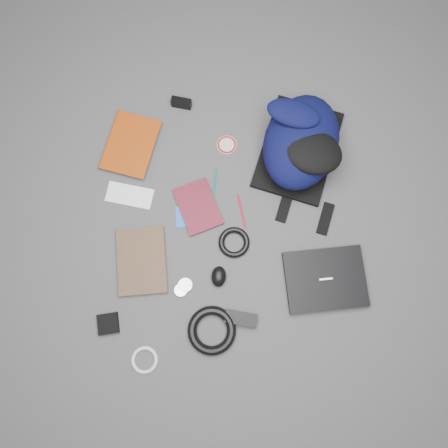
{
  "coord_description": "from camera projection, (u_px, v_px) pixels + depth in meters",
  "views": [
    {
      "loc": [
        -0.03,
        -0.37,
        1.75
      ],
      "look_at": [
        0.0,
        0.0,
        0.02
      ],
      "focal_mm": 35.0,
      "sensor_mm": 36.0,
      "label": 1
    }
  ],
  "objects": [
    {
      "name": "headphone_left",
      "position": [
        181.0,
        290.0,
        1.73
      ],
      "size": [
        0.06,
        0.06,
        0.01
      ],
      "primitive_type": "cylinder",
      "rotation": [
        0.0,
        0.0,
        0.21
      ],
      "color": "silver",
      "rests_on": "ground"
    },
    {
      "name": "comic_book",
      "position": [
        117.0,
        263.0,
        1.75
      ],
      "size": [
        0.2,
        0.27,
        0.02
      ],
      "primitive_type": "imported",
      "rotation": [
        0.0,
        0.0,
        0.01
      ],
      "color": "#9D6A0B",
      "rests_on": "ground"
    },
    {
      "name": "envelope",
      "position": [
        130.0,
        195.0,
        1.81
      ],
      "size": [
        0.21,
        0.14,
        0.0
      ],
      "primitive_type": "cube",
      "rotation": [
        0.0,
        0.0,
        -0.28
      ],
      "color": "white",
      "rests_on": "ground"
    },
    {
      "name": "pouch",
      "position": [
        108.0,
        324.0,
        1.7
      ],
      "size": [
        0.09,
        0.09,
        0.02
      ],
      "primitive_type": "cube",
      "rotation": [
        0.0,
        0.0,
        0.07
      ],
      "color": "black",
      "rests_on": "ground"
    },
    {
      "name": "textbook_red",
      "position": [
        108.0,
        139.0,
        1.85
      ],
      "size": [
        0.28,
        0.32,
        0.03
      ],
      "primitive_type": "imported",
      "rotation": [
        0.0,
        0.0,
        -0.34
      ],
      "color": "#8E3008",
      "rests_on": "ground"
    },
    {
      "name": "headphone_right",
      "position": [
        185.0,
        285.0,
        1.73
      ],
      "size": [
        0.06,
        0.06,
        0.01
      ],
      "primitive_type": "cylinder",
      "rotation": [
        0.0,
        0.0,
        0.11
      ],
      "color": "#B0AFB2",
      "rests_on": "ground"
    },
    {
      "name": "ground",
      "position": [
        224.0,
        225.0,
        1.79
      ],
      "size": [
        4.0,
        4.0,
        0.0
      ],
      "primitive_type": "plane",
      "color": "#4F4F51",
      "rests_on": "ground"
    },
    {
      "name": "usb_black",
      "position": [
        193.0,
        212.0,
        1.8
      ],
      "size": [
        0.03,
        0.06,
        0.01
      ],
      "primitive_type": "cube",
      "rotation": [
        0.0,
        0.0,
        0.13
      ],
      "color": "black",
      "rests_on": "ground"
    },
    {
      "name": "white_cable_coil",
      "position": [
        145.0,
        360.0,
        1.67
      ],
      "size": [
        0.12,
        0.12,
        0.01
      ],
      "primitive_type": "torus",
      "rotation": [
        0.0,
        0.0,
        0.2
      ],
      "color": "silver",
      "rests_on": "ground"
    },
    {
      "name": "pen_teal",
      "position": [
        214.0,
        187.0,
        1.82
      ],
      "size": [
        0.03,
        0.15,
        0.01
      ],
      "primitive_type": "cylinder",
      "rotation": [
        1.57,
        0.0,
        -0.17
      ],
      "color": "#0B6A63",
      "rests_on": "ground"
    },
    {
      "name": "laptop",
      "position": [
        325.0,
        279.0,
        1.73
      ],
      "size": [
        0.32,
        0.25,
        0.03
      ],
      "primitive_type": "cube",
      "rotation": [
        0.0,
        0.0,
        0.02
      ],
      "color": "black",
      "rests_on": "ground"
    },
    {
      "name": "cable_coil",
      "position": [
        234.0,
        242.0,
        1.76
      ],
      "size": [
        0.14,
        0.14,
        0.02
      ],
      "primitive_type": "torus",
      "rotation": [
        0.0,
        0.0,
        0.13
      ],
      "color": "black",
      "rests_on": "ground"
    },
    {
      "name": "power_cord_coil",
      "position": [
        212.0,
        330.0,
        1.68
      ],
      "size": [
        0.25,
        0.25,
        0.04
      ],
      "primitive_type": "torus",
      "rotation": [
        0.0,
        0.0,
        0.39
      ],
      "color": "black",
      "rests_on": "ground"
    },
    {
      "name": "id_badge",
      "position": [
        183.0,
        217.0,
        1.79
      ],
      "size": [
        0.06,
        0.09,
        0.0
      ],
      "primitive_type": "cube",
      "rotation": [
        0.0,
        0.0,
        0.0
      ],
      "color": "blue",
      "rests_on": "ground"
    },
    {
      "name": "sticker_disc",
      "position": [
        227.0,
        145.0,
        1.86
      ],
      "size": [
        0.09,
        0.09,
        0.0
      ],
      "primitive_type": "cylinder",
      "rotation": [
        0.0,
        0.0,
        0.07
      ],
      "color": "silver",
      "rests_on": "ground"
    },
    {
      "name": "compact_camera",
      "position": [
        181.0,
        103.0,
        1.88
      ],
      "size": [
        0.09,
        0.05,
        0.05
      ],
      "primitive_type": "cube",
      "rotation": [
        0.0,
        0.0,
        -0.28
      ],
      "color": "black",
      "rests_on": "ground"
    },
    {
      "name": "pen_red",
      "position": [
        242.0,
        211.0,
        1.8
      ],
      "size": [
        0.03,
        0.14,
        0.01
      ],
      "primitive_type": "cylinder",
      "rotation": [
        1.57,
        0.0,
        0.13
      ],
      "color": "red",
      "rests_on": "ground"
    },
    {
      "name": "dvd_case",
      "position": [
        198.0,
        207.0,
        1.8
      ],
      "size": [
        0.2,
        0.25,
        0.02
      ],
      "primitive_type": "cube",
      "rotation": [
        0.0,
        0.0,
        0.3
      ],
      "color": "#4A0E1A",
      "rests_on": "ground"
    },
    {
      "name": "usb_silver",
      "position": [
        215.0,
        218.0,
        1.79
      ],
      "size": [
        0.04,
        0.05,
        0.01
      ],
      "primitive_type": "cube",
      "rotation": [
        0.0,
        0.0,
        -0.4
      ],
      "color": "silver",
      "rests_on": "ground"
    },
    {
      "name": "power_brick",
      "position": [
        241.0,
        318.0,
        1.7
      ],
      "size": [
        0.13,
        0.08,
        0.03
      ],
      "primitive_type": "cube",
      "rotation": [
        0.0,
        0.0,
        -0.26
      ],
      "color": "black",
      "rests_on": "ground"
    },
    {
      "name": "mouse",
      "position": [
        219.0,
        276.0,
        1.72
      ],
      "size": [
        0.07,
        0.09,
        0.04
      ],
      "primitive_type": "ellipsoid",
      "rotation": [
        0.0,
        0.0,
        -0.16
      ],
      "color": "black",
      "rests_on": "ground"
    },
    {
      "name": "backpack",
      "position": [
        301.0,
        142.0,
        1.76
      ],
      "size": [
        0.47,
        0.55,
        0.19
      ],
      "primitive_type": null,
      "rotation": [
        0.0,
        0.0,
        -0.39
      ],
      "color": "black",
      "rests_on": "ground"
    }
  ]
}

